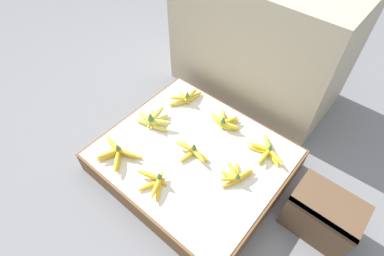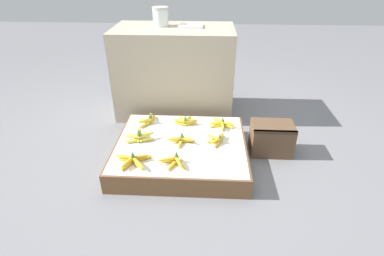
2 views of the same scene
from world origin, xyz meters
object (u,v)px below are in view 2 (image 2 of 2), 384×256
at_px(banana_bunch_middle_midright, 217,139).
at_px(banana_bunch_back_left, 148,120).
at_px(banana_bunch_back_midright, 221,124).
at_px(glass_jar, 161,17).
at_px(banana_bunch_middle_left, 139,137).
at_px(banana_bunch_front_left, 133,160).
at_px(banana_bunch_back_midleft, 185,121).
at_px(banana_bunch_front_midleft, 174,161).
at_px(wooden_crate, 271,138).
at_px(banana_bunch_middle_midleft, 181,140).
at_px(foam_tray_white, 191,26).

distance_m(banana_bunch_middle_midright, banana_bunch_back_left, 0.61).
xyz_separation_m(banana_bunch_back_midright, glass_jar, (-0.53, 0.61, 0.69)).
distance_m(banana_bunch_middle_left, banana_bunch_back_left, 0.26).
relative_size(banana_bunch_front_left, banana_bunch_middle_left, 1.13).
height_order(banana_bunch_front_left, banana_bunch_back_midleft, banana_bunch_back_midleft).
bearing_deg(banana_bunch_front_midleft, glass_jar, 100.79).
distance_m(wooden_crate, banana_bunch_middle_midright, 0.43).
xyz_separation_m(banana_bunch_middle_midleft, glass_jar, (-0.24, 0.86, 0.69)).
relative_size(banana_bunch_front_left, banana_bunch_middle_midleft, 1.18).
bearing_deg(banana_bunch_back_midright, banana_bunch_back_midleft, 175.81).
relative_size(banana_bunch_front_midleft, banana_bunch_back_left, 0.88).
xyz_separation_m(banana_bunch_back_midleft, banana_bunch_back_midright, (0.29, -0.02, -0.00)).
relative_size(banana_bunch_middle_midleft, glass_jar, 1.33).
relative_size(banana_bunch_front_left, glass_jar, 1.57).
xyz_separation_m(banana_bunch_back_left, glass_jar, (0.05, 0.58, 0.69)).
bearing_deg(banana_bunch_front_left, wooden_crate, 22.62).
height_order(banana_bunch_front_midleft, banana_bunch_middle_midright, banana_bunch_front_midleft).
height_order(wooden_crate, banana_bunch_front_left, wooden_crate).
relative_size(wooden_crate, banana_bunch_front_midleft, 1.55).
height_order(banana_bunch_middle_left, glass_jar, glass_jar).
distance_m(banana_bunch_back_left, banana_bunch_back_midleft, 0.30).
xyz_separation_m(banana_bunch_front_left, banana_bunch_middle_midleft, (0.29, 0.26, 0.00)).
distance_m(banana_bunch_front_midleft, banana_bunch_back_midright, 0.60).
distance_m(banana_bunch_middle_left, banana_bunch_back_midright, 0.65).
bearing_deg(glass_jar, wooden_crate, -38.47).
xyz_separation_m(banana_bunch_middle_left, banana_bunch_back_midright, (0.60, 0.24, -0.01)).
bearing_deg(banana_bunch_middle_midright, banana_bunch_middle_midleft, -174.11).
height_order(wooden_crate, banana_bunch_front_midleft, wooden_crate).
bearing_deg(glass_jar, banana_bunch_middle_midright, -59.37).
xyz_separation_m(banana_bunch_middle_left, foam_tray_white, (0.33, 0.83, 0.62)).
distance_m(banana_bunch_middle_midleft, banana_bunch_middle_midright, 0.26).
distance_m(banana_bunch_front_left, foam_tray_white, 1.31).
relative_size(banana_bunch_back_left, glass_jar, 1.44).
bearing_deg(banana_bunch_middle_left, banana_bunch_front_left, -86.59).
xyz_separation_m(banana_bunch_middle_midleft, foam_tray_white, (0.02, 0.85, 0.62)).
xyz_separation_m(banana_bunch_middle_left, banana_bunch_middle_midright, (0.57, 0.01, -0.01)).
distance_m(banana_bunch_middle_midright, glass_jar, 1.20).
xyz_separation_m(banana_bunch_front_left, banana_bunch_back_left, (0.00, 0.54, 0.00)).
height_order(banana_bunch_middle_midright, foam_tray_white, foam_tray_white).
height_order(wooden_crate, foam_tray_white, foam_tray_white).
height_order(banana_bunch_back_left, glass_jar, glass_jar).
distance_m(banana_bunch_front_left, banana_bunch_back_midright, 0.78).
bearing_deg(banana_bunch_back_left, banana_bunch_middle_midright, -25.02).
bearing_deg(banana_bunch_front_midleft, banana_bunch_back_left, 116.42).
relative_size(banana_bunch_middle_left, foam_tray_white, 1.06).
distance_m(banana_bunch_back_left, foam_tray_white, 0.90).
distance_m(banana_bunch_front_left, banana_bunch_back_midleft, 0.62).
relative_size(banana_bunch_middle_midleft, banana_bunch_back_midleft, 1.05).
bearing_deg(banana_bunch_front_left, banana_bunch_front_midleft, 1.78).
height_order(banana_bunch_back_left, banana_bunch_back_midright, banana_bunch_back_left).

